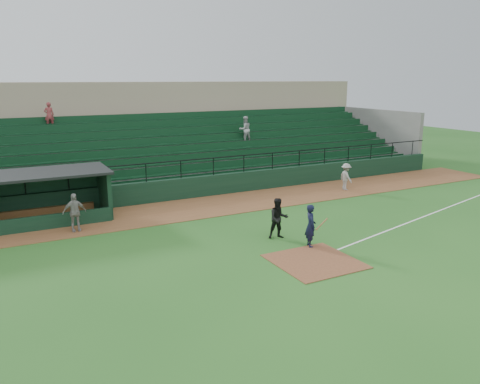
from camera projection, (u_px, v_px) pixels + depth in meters
name	position (u px, v px, depth m)	size (l,w,h in m)	color
ground	(299.00, 253.00, 18.53)	(90.00, 90.00, 0.00)	#265E1E
warning_track	(214.00, 206.00, 25.41)	(40.00, 4.00, 0.03)	brown
home_plate_dirt	(315.00, 261.00, 17.67)	(3.00, 3.00, 0.03)	brown
foul_line	(420.00, 218.00, 23.19)	(18.00, 0.09, 0.01)	white
stadium_structure	(161.00, 144.00, 32.15)	(38.00, 13.08, 6.40)	black
dugout	(9.00, 196.00, 22.03)	(8.90, 3.20, 2.42)	black
batter_at_plate	(311.00, 226.00, 19.06)	(1.10, 0.75, 1.76)	black
umpire	(278.00, 218.00, 20.08)	(0.85, 0.66, 1.75)	black
runner	(346.00, 177.00, 28.76)	(1.05, 0.61, 1.63)	#9D9893
dugout_player_a	(74.00, 212.00, 20.95)	(1.01, 0.42, 1.72)	gray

